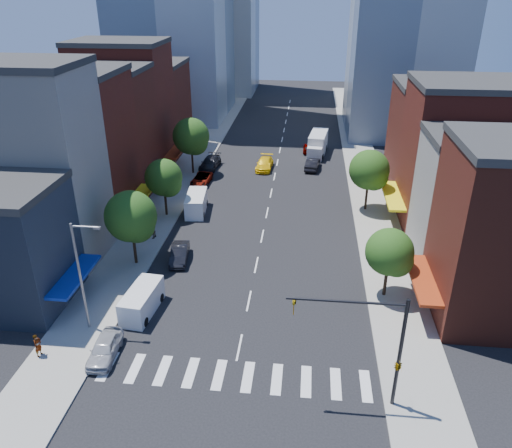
# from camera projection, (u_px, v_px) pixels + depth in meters

# --- Properties ---
(ground) EXTENTS (220.00, 220.00, 0.00)m
(ground) POSITION_uv_depth(u_px,v_px,m) (239.00, 347.00, 37.06)
(ground) COLOR black
(ground) RESTS_ON ground
(sidewalk_left) EXTENTS (5.00, 120.00, 0.15)m
(sidewalk_left) POSITION_uv_depth(u_px,v_px,m) (192.00, 163.00, 73.92)
(sidewalk_left) COLOR gray
(sidewalk_left) RESTS_ON ground
(sidewalk_right) EXTENTS (5.00, 120.00, 0.15)m
(sidewalk_right) POSITION_uv_depth(u_px,v_px,m) (363.00, 170.00, 71.55)
(sidewalk_right) COLOR gray
(sidewalk_right) RESTS_ON ground
(crosswalk) EXTENTS (19.00, 3.00, 0.01)m
(crosswalk) POSITION_uv_depth(u_px,v_px,m) (233.00, 376.00, 34.38)
(crosswalk) COLOR silver
(crosswalk) RESTS_ON ground
(bldg_left_1) EXTENTS (12.00, 8.00, 18.00)m
(bldg_left_1) POSITION_uv_depth(u_px,v_px,m) (29.00, 168.00, 45.80)
(bldg_left_1) COLOR beige
(bldg_left_1) RESTS_ON ground
(bldg_left_2) EXTENTS (12.00, 9.00, 16.00)m
(bldg_left_2) POSITION_uv_depth(u_px,v_px,m) (72.00, 150.00, 53.83)
(bldg_left_2) COLOR #5E1D16
(bldg_left_2) RESTS_ON ground
(bldg_left_3) EXTENTS (12.00, 8.00, 15.00)m
(bldg_left_3) POSITION_uv_depth(u_px,v_px,m) (102.00, 133.00, 61.64)
(bldg_left_3) COLOR #562015
(bldg_left_3) RESTS_ON ground
(bldg_left_4) EXTENTS (12.00, 9.00, 17.00)m
(bldg_left_4) POSITION_uv_depth(u_px,v_px,m) (125.00, 109.00, 68.79)
(bldg_left_4) COLOR #5E1D16
(bldg_left_4) RESTS_ON ground
(bldg_left_5) EXTENTS (12.00, 10.00, 13.00)m
(bldg_left_5) POSITION_uv_depth(u_px,v_px,m) (147.00, 108.00, 78.15)
(bldg_left_5) COLOR #562015
(bldg_left_5) RESTS_ON ground
(bldg_right_1) EXTENTS (12.00, 8.00, 12.00)m
(bldg_right_1) POSITION_uv_depth(u_px,v_px,m) (487.00, 204.00, 45.81)
(bldg_right_1) COLOR beige
(bldg_right_1) RESTS_ON ground
(bldg_right_2) EXTENTS (12.00, 10.00, 15.00)m
(bldg_right_2) POSITION_uv_depth(u_px,v_px,m) (464.00, 158.00, 53.19)
(bldg_right_2) COLOR #5E1D16
(bldg_right_2) RESTS_ON ground
(bldg_right_3) EXTENTS (12.00, 10.00, 13.00)m
(bldg_right_3) POSITION_uv_depth(u_px,v_px,m) (441.00, 140.00, 62.55)
(bldg_right_3) COLOR #562015
(bldg_right_3) RESTS_ON ground
(traffic_signal) EXTENTS (7.24, 2.24, 8.00)m
(traffic_signal) POSITION_uv_depth(u_px,v_px,m) (390.00, 354.00, 30.27)
(traffic_signal) COLOR black
(traffic_signal) RESTS_ON sidewalk_right
(streetlight) EXTENTS (2.25, 0.25, 9.00)m
(streetlight) POSITION_uv_depth(u_px,v_px,m) (82.00, 271.00, 36.75)
(streetlight) COLOR slate
(streetlight) RESTS_ON sidewalk_left
(tree_left_near) EXTENTS (4.80, 4.80, 7.30)m
(tree_left_near) POSITION_uv_depth(u_px,v_px,m) (132.00, 219.00, 45.75)
(tree_left_near) COLOR black
(tree_left_near) RESTS_ON sidewalk_left
(tree_left_mid) EXTENTS (4.20, 4.20, 6.65)m
(tree_left_mid) POSITION_uv_depth(u_px,v_px,m) (165.00, 179.00, 55.72)
(tree_left_mid) COLOR black
(tree_left_mid) RESTS_ON sidewalk_left
(tree_left_far) EXTENTS (5.00, 5.00, 7.75)m
(tree_left_far) POSITION_uv_depth(u_px,v_px,m) (192.00, 138.00, 67.92)
(tree_left_far) COLOR black
(tree_left_far) RESTS_ON sidewalk_left
(tree_right_near) EXTENTS (4.00, 4.00, 6.20)m
(tree_right_near) POSITION_uv_depth(u_px,v_px,m) (391.00, 254.00, 41.18)
(tree_right_near) COLOR black
(tree_right_near) RESTS_ON sidewalk_right
(tree_right_far) EXTENTS (4.60, 4.60, 7.20)m
(tree_right_far) POSITION_uv_depth(u_px,v_px,m) (370.00, 172.00, 56.95)
(tree_right_far) COLOR black
(tree_right_far) RESTS_ON sidewalk_right
(parked_car_front) EXTENTS (1.98, 4.46, 1.49)m
(parked_car_front) POSITION_uv_depth(u_px,v_px,m) (105.00, 348.00, 35.85)
(parked_car_front) COLOR #AEAFB3
(parked_car_front) RESTS_ON ground
(parked_car_second) EXTENTS (2.10, 4.62, 1.47)m
(parked_car_second) POSITION_uv_depth(u_px,v_px,m) (179.00, 254.00, 48.23)
(parked_car_second) COLOR black
(parked_car_second) RESTS_ON ground
(parked_car_third) EXTENTS (2.50, 4.92, 1.33)m
(parked_car_third) POSITION_uv_depth(u_px,v_px,m) (202.00, 179.00, 66.48)
(parked_car_third) COLOR #999999
(parked_car_third) RESTS_ON ground
(parked_car_rear) EXTENTS (2.73, 5.75, 1.62)m
(parked_car_rear) POSITION_uv_depth(u_px,v_px,m) (210.00, 163.00, 71.89)
(parked_car_rear) COLOR black
(parked_car_rear) RESTS_ON ground
(cargo_van_near) EXTENTS (2.46, 5.17, 2.13)m
(cargo_van_near) POSITION_uv_depth(u_px,v_px,m) (141.00, 302.00, 40.47)
(cargo_van_near) COLOR silver
(cargo_van_near) RESTS_ON ground
(cargo_van_far) EXTENTS (2.59, 5.44, 2.24)m
(cargo_van_far) POSITION_uv_depth(u_px,v_px,m) (196.00, 204.00, 58.10)
(cargo_van_far) COLOR white
(cargo_van_far) RESTS_ON ground
(taxi) EXTENTS (2.41, 5.44, 1.55)m
(taxi) POSITION_uv_depth(u_px,v_px,m) (265.00, 164.00, 71.64)
(taxi) COLOR yellow
(taxi) RESTS_ON ground
(traffic_car_oncoming) EXTENTS (2.34, 5.02, 1.59)m
(traffic_car_oncoming) POSITION_uv_depth(u_px,v_px,m) (313.00, 164.00, 71.60)
(traffic_car_oncoming) COLOR black
(traffic_car_oncoming) RESTS_ON ground
(traffic_car_far) EXTENTS (1.68, 4.14, 1.41)m
(traffic_car_far) POSITION_uv_depth(u_px,v_px,m) (308.00, 148.00, 78.76)
(traffic_car_far) COLOR #999999
(traffic_car_far) RESTS_ON ground
(box_truck) EXTENTS (3.30, 8.20, 3.21)m
(box_truck) POSITION_uv_depth(u_px,v_px,m) (318.00, 145.00, 77.50)
(box_truck) COLOR silver
(box_truck) RESTS_ON ground
(pedestrian_near) EXTENTS (0.52, 0.71, 1.80)m
(pedestrian_near) POSITION_uv_depth(u_px,v_px,m) (38.00, 345.00, 35.67)
(pedestrian_near) COLOR #999999
(pedestrian_near) RESTS_ON sidewalk_left
(pedestrian_far) EXTENTS (0.75, 0.87, 1.53)m
(pedestrian_far) POSITION_uv_depth(u_px,v_px,m) (153.00, 231.00, 52.12)
(pedestrian_far) COLOR #999999
(pedestrian_far) RESTS_ON sidewalk_left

